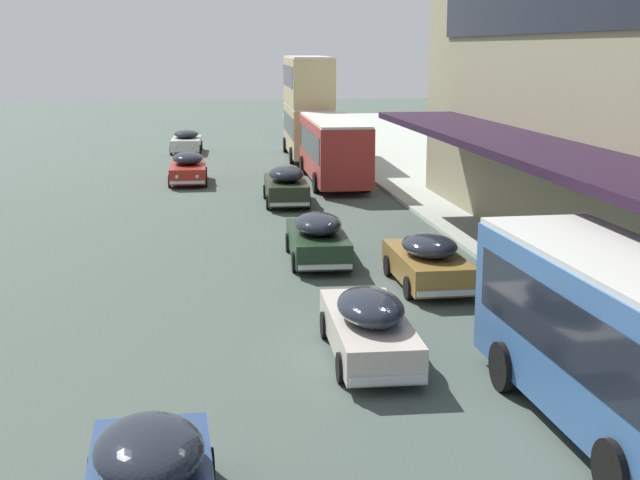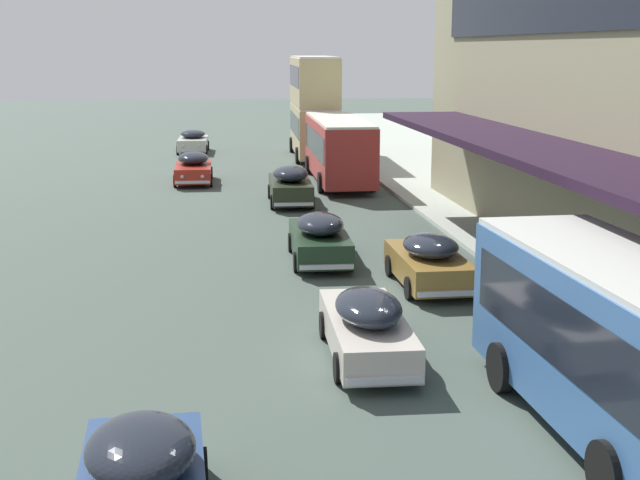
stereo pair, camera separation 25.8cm
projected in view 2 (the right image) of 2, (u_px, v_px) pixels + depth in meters
transit_bus_kerbside_front at (314, 104)px, 55.16m from camera, size 2.93×9.38×6.25m
transit_bus_kerbside_rear at (339, 146)px, 45.08m from camera, size 2.92×10.26×3.26m
sedan_far_back at (320, 238)px, 28.53m from camera, size 1.97×4.86×1.59m
sedan_second_mid at (193, 168)px, 45.32m from camera, size 1.96×4.66×1.56m
sedan_second_near at (429, 261)px, 25.47m from camera, size 1.89×4.39×1.55m
sedan_oncoming_front at (290, 185)px, 39.18m from camera, size 2.00×4.89×1.68m
sedan_trailing_near at (367, 325)px, 19.54m from camera, size 1.86×4.94×1.55m
sedan_trailing_mid at (193, 141)px, 58.64m from camera, size 2.13×4.45×1.46m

